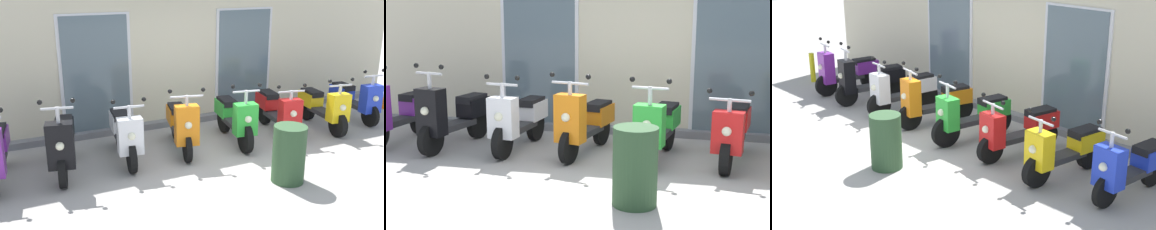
% 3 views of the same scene
% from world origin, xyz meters
% --- Properties ---
extents(ground_plane, '(40.00, 40.00, 0.00)m').
position_xyz_m(ground_plane, '(0.00, 0.00, 0.00)').
color(ground_plane, '#A8A39E').
extents(storefront_facade, '(11.43, 0.50, 3.62)m').
position_xyz_m(storefront_facade, '(0.00, 2.64, 1.76)').
color(storefront_facade, beige).
rests_on(storefront_facade, ground_plane).
extents(scooter_purple, '(0.58, 1.55, 1.27)m').
position_xyz_m(scooter_purple, '(-3.48, 1.07, 0.49)').
color(scooter_purple, black).
rests_on(scooter_purple, ground_plane).
extents(scooter_black, '(0.66, 1.59, 1.32)m').
position_xyz_m(scooter_black, '(-2.51, 1.01, 0.49)').
color(scooter_black, black).
rests_on(scooter_black, ground_plane).
extents(scooter_white, '(0.56, 1.60, 1.18)m').
position_xyz_m(scooter_white, '(-1.51, 1.11, 0.46)').
color(scooter_white, black).
rests_on(scooter_white, ground_plane).
extents(scooter_orange, '(0.72, 1.56, 1.24)m').
position_xyz_m(scooter_orange, '(-0.50, 1.07, 0.49)').
color(scooter_orange, black).
rests_on(scooter_orange, ground_plane).
extents(scooter_green, '(0.63, 1.63, 1.22)m').
position_xyz_m(scooter_green, '(0.54, 1.04, 0.46)').
color(scooter_green, black).
rests_on(scooter_green, ground_plane).
extents(scooter_red, '(0.67, 1.59, 1.10)m').
position_xyz_m(scooter_red, '(1.54, 1.10, 0.45)').
color(scooter_red, black).
rests_on(scooter_red, ground_plane).
extents(trash_bin, '(0.48, 0.48, 0.86)m').
position_xyz_m(trash_bin, '(0.43, -0.72, 0.43)').
color(trash_bin, '#2D4C2D').
rests_on(trash_bin, ground_plane).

